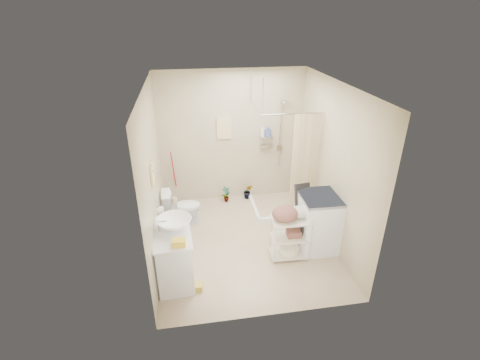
% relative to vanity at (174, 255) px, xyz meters
% --- Properties ---
extents(floor, '(3.20, 3.20, 0.00)m').
position_rel_vanity_xyz_m(floor, '(1.16, 0.68, -0.40)').
color(floor, '#C2AE91').
rests_on(floor, ground).
extents(ceiling, '(2.80, 3.20, 0.04)m').
position_rel_vanity_xyz_m(ceiling, '(1.16, 0.68, 2.20)').
color(ceiling, silver).
rests_on(ceiling, ground).
extents(wall_back, '(2.80, 0.04, 2.60)m').
position_rel_vanity_xyz_m(wall_back, '(1.16, 2.28, 0.90)').
color(wall_back, '#BBB191').
rests_on(wall_back, ground).
extents(wall_front, '(2.80, 0.04, 2.60)m').
position_rel_vanity_xyz_m(wall_front, '(1.16, -0.92, 0.90)').
color(wall_front, '#BBB191').
rests_on(wall_front, ground).
extents(wall_left, '(0.04, 3.20, 2.60)m').
position_rel_vanity_xyz_m(wall_left, '(-0.24, 0.68, 0.90)').
color(wall_left, '#BBB191').
rests_on(wall_left, ground).
extents(wall_right, '(0.04, 3.20, 2.60)m').
position_rel_vanity_xyz_m(wall_right, '(2.56, 0.68, 0.90)').
color(wall_right, '#BBB191').
rests_on(wall_right, ground).
extents(vanity, '(0.56, 0.94, 0.80)m').
position_rel_vanity_xyz_m(vanity, '(0.00, 0.00, 0.00)').
color(vanity, silver).
rests_on(vanity, ground).
extents(sink, '(0.52, 0.52, 0.17)m').
position_rel_vanity_xyz_m(sink, '(0.04, 0.06, 0.48)').
color(sink, white).
rests_on(sink, vanity).
extents(counter_basket, '(0.18, 0.14, 0.09)m').
position_rel_vanity_xyz_m(counter_basket, '(0.10, -0.34, 0.45)').
color(counter_basket, yellow).
rests_on(counter_basket, vanity).
extents(floor_basket, '(0.26, 0.22, 0.13)m').
position_rel_vanity_xyz_m(floor_basket, '(0.28, -0.31, -0.34)').
color(floor_basket, gold).
rests_on(floor_basket, ground).
extents(toilet, '(0.68, 0.40, 0.69)m').
position_rel_vanity_xyz_m(toilet, '(0.12, 1.41, -0.06)').
color(toilet, silver).
rests_on(toilet, ground).
extents(mop, '(0.14, 0.14, 1.15)m').
position_rel_vanity_xyz_m(mop, '(-0.04, 2.22, 0.17)').
color(mop, red).
rests_on(mop, ground).
extents(potted_plant_a, '(0.21, 0.19, 0.33)m').
position_rel_vanity_xyz_m(potted_plant_a, '(1.00, 2.09, -0.24)').
color(potted_plant_a, brown).
rests_on(potted_plant_a, ground).
extents(potted_plant_b, '(0.20, 0.17, 0.32)m').
position_rel_vanity_xyz_m(potted_plant_b, '(1.47, 2.15, -0.24)').
color(potted_plant_b, brown).
rests_on(potted_plant_b, ground).
extents(hanging_towel, '(0.28, 0.03, 0.42)m').
position_rel_vanity_xyz_m(hanging_towel, '(1.01, 2.26, 1.10)').
color(hanging_towel, beige).
rests_on(hanging_towel, wall_back).
extents(towel_ring, '(0.04, 0.22, 0.34)m').
position_rel_vanity_xyz_m(towel_ring, '(-0.22, 0.48, 1.07)').
color(towel_ring, '#E6D88A').
rests_on(towel_ring, wall_left).
extents(tp_holder, '(0.08, 0.12, 0.14)m').
position_rel_vanity_xyz_m(tp_holder, '(-0.20, 0.73, 0.32)').
color(tp_holder, white).
rests_on(tp_holder, wall_left).
extents(shower, '(1.10, 1.10, 2.10)m').
position_rel_vanity_xyz_m(shower, '(2.01, 1.73, 0.65)').
color(shower, white).
rests_on(shower, ground).
extents(shampoo_bottle_a, '(0.09, 0.10, 0.22)m').
position_rel_vanity_xyz_m(shampoo_bottle_a, '(1.75, 2.20, 1.03)').
color(shampoo_bottle_a, silver).
rests_on(shampoo_bottle_a, shower).
extents(shampoo_bottle_b, '(0.11, 0.11, 0.19)m').
position_rel_vanity_xyz_m(shampoo_bottle_b, '(1.86, 2.21, 1.01)').
color(shampoo_bottle_b, '#3A4B92').
rests_on(shampoo_bottle_b, shower).
extents(washing_machine, '(0.65, 0.67, 0.94)m').
position_rel_vanity_xyz_m(washing_machine, '(2.30, 0.39, 0.07)').
color(washing_machine, silver).
rests_on(washing_machine, ground).
extents(laundry_rack, '(0.61, 0.38, 0.83)m').
position_rel_vanity_xyz_m(laundry_rack, '(1.77, 0.21, 0.01)').
color(laundry_rack, beige).
rests_on(laundry_rack, ground).
extents(ironing_board, '(0.31, 0.19, 1.07)m').
position_rel_vanity_xyz_m(ironing_board, '(2.08, 0.54, 0.13)').
color(ironing_board, black).
rests_on(ironing_board, ground).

